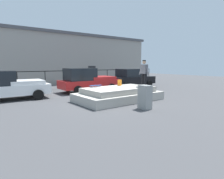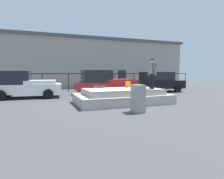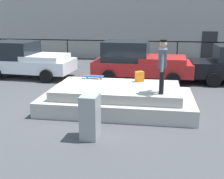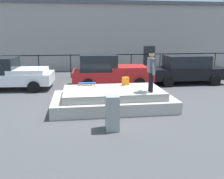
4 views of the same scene
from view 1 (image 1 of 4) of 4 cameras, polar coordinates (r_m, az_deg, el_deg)
The scene contains 11 objects.
ground_plane at distance 11.39m, azimuth -2.03°, elevation -3.58°, with size 60.00×60.00×0.00m, color #424244.
concrete_ledge at distance 11.64m, azimuth 2.02°, elevation -1.50°, with size 5.11×2.83×0.80m.
skateboarder at distance 12.02m, azimuth 9.50°, elevation 5.34°, with size 0.26×0.88×1.64m.
skateboard at distance 11.70m, azimuth -4.92°, elevation 1.18°, with size 0.80×0.24×0.12m.
backpack at distance 12.58m, azimuth 2.29°, elevation 2.04°, with size 0.28×0.20×0.37m, color orange.
car_white_pickup_near at distance 13.39m, azimuth -28.55°, elevation 1.05°, with size 4.52×2.48×1.81m.
car_red_pickup_mid at distance 15.47m, azimuth -7.35°, elevation 2.77°, with size 4.85×2.36×1.89m.
car_black_sedan_far at distance 18.47m, azimuth 5.77°, elevation 3.45°, with size 4.78×2.21×1.76m.
utility_box at distance 9.56m, azimuth 9.77°, elevation -2.24°, with size 0.44×0.60×1.18m, color gray.
fence_row at distance 17.63m, azimuth -15.94°, elevation 3.93°, with size 24.06×0.06×1.65m.
warehouse_building at distance 23.80m, azimuth -21.98°, elevation 8.59°, with size 28.41×6.87×5.70m.
Camera 1 is at (-6.49, -9.10, 2.19)m, focal length 30.68 mm.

